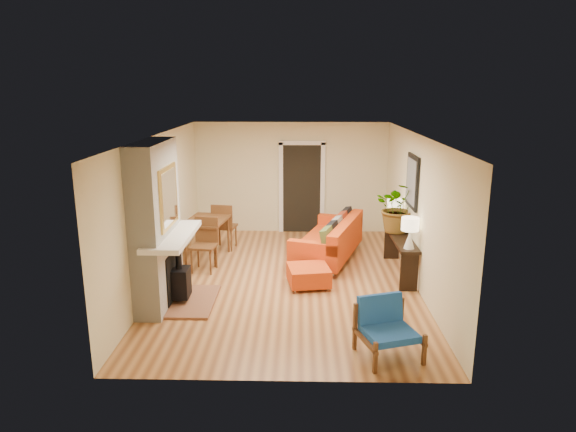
% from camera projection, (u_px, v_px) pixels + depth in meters
% --- Properties ---
extents(room_shell, '(6.50, 6.50, 6.50)m').
position_uv_depth(room_shell, '(318.00, 185.00, 11.48)').
color(room_shell, '#C5864C').
rests_on(room_shell, ground).
extents(fireplace, '(1.09, 1.68, 2.60)m').
position_uv_depth(fireplace, '(158.00, 229.00, 8.02)').
color(fireplace, white).
rests_on(fireplace, ground).
extents(sofa, '(1.61, 2.43, 0.89)m').
position_uv_depth(sofa, '(332.00, 240.00, 10.32)').
color(sofa, silver).
rests_on(sofa, ground).
extents(ottoman, '(0.80, 0.80, 0.35)m').
position_uv_depth(ottoman, '(309.00, 275.00, 8.96)').
color(ottoman, silver).
rests_on(ottoman, ground).
extents(blue_chair, '(0.90, 0.89, 0.75)m').
position_uv_depth(blue_chair, '(386.00, 325.00, 6.64)').
color(blue_chair, brown).
rests_on(blue_chair, ground).
extents(dining_table, '(0.97, 1.91, 1.01)m').
position_uv_depth(dining_table, '(211.00, 227.00, 10.26)').
color(dining_table, brown).
rests_on(dining_table, ground).
extents(console_table, '(0.34, 1.85, 0.72)m').
position_uv_depth(console_table, '(400.00, 244.00, 9.45)').
color(console_table, black).
rests_on(console_table, ground).
extents(lamp_near, '(0.30, 0.30, 0.54)m').
position_uv_depth(lamp_near, '(410.00, 229.00, 8.63)').
color(lamp_near, white).
rests_on(lamp_near, console_table).
extents(lamp_far, '(0.30, 0.30, 0.54)m').
position_uv_depth(lamp_far, '(395.00, 209.00, 10.06)').
color(lamp_far, white).
rests_on(lamp_far, console_table).
extents(houseplant, '(0.88, 0.77, 0.97)m').
position_uv_depth(houseplant, '(399.00, 207.00, 9.58)').
color(houseplant, '#1E5919').
rests_on(houseplant, console_table).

